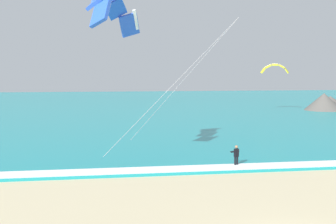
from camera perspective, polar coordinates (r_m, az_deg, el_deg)
The scene contains 7 objects.
sea at distance 86.80m, azimuth -3.18°, elevation 1.09°, with size 200.00×120.00×0.20m, color teal.
surf_foam at distance 29.04m, azimuth 7.25°, elevation -7.93°, with size 200.00×1.75×0.04m, color white.
surfboard at distance 30.05m, azimuth 9.79°, elevation -7.88°, with size 0.91×1.47×0.09m.
kitesurfer at distance 29.86m, azimuth 9.80°, elevation -6.17°, with size 0.64×0.64×1.69m.
kite_primary at distance 31.17m, azimuth -8.17°, elevation 14.48°, with size 10.96×8.41×11.95m.
kite_distant at distance 72.53m, azimuth 15.16°, elevation 6.20°, with size 4.79×2.33×1.78m.
headland_right at distance 78.98m, azimuth 22.03°, elevation 1.21°, with size 9.99×9.39×3.34m.
Camera 1 is at (-7.60, -14.03, 7.02)m, focal length 42.27 mm.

